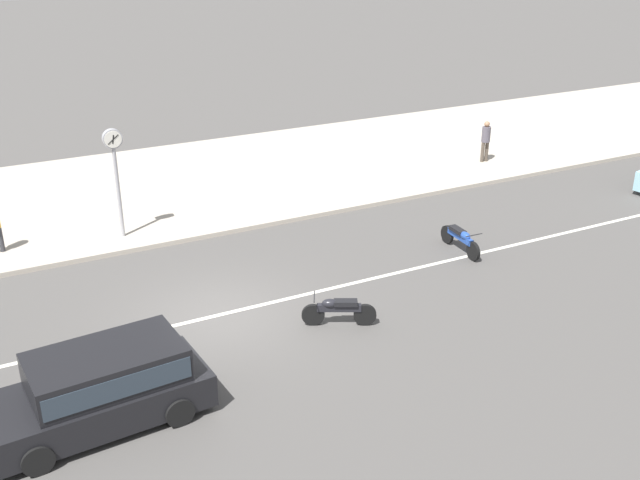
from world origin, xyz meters
The scene contains 8 objects.
ground_plane centered at (0.00, 0.00, 0.00)m, with size 160.00×160.00×0.00m, color #4C4947.
lane_centre_stripe centered at (0.00, 0.00, 0.00)m, with size 50.40×0.14×0.01m, color silver.
kerb_strip centered at (0.00, 9.72, 0.07)m, with size 68.00×10.00×0.15m, color #ADA393.
minivan_black_2 centered at (-3.48, -3.03, 0.84)m, with size 4.59×2.19×1.56m.
motorcycle_0 centered at (2.46, -1.79, 0.42)m, with size 1.68×0.99×0.80m.
motorcycle_2 centered at (7.76, 0.38, 0.42)m, with size 0.56×1.92×0.80m.
street_clock centered at (-1.00, 5.78, 2.61)m, with size 0.58×0.22×3.39m.
pedestrian_mid_kerb centered at (13.69, 6.74, 1.10)m, with size 0.34×0.34×1.64m.
Camera 1 is at (-5.21, -15.85, 9.32)m, focal length 42.00 mm.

